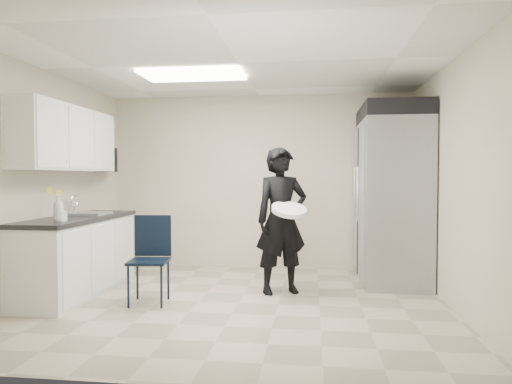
# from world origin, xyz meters

# --- Properties ---
(floor) EXTENTS (4.50, 4.50, 0.00)m
(floor) POSITION_xyz_m (0.00, 0.00, 0.00)
(floor) COLOR #B4A68D
(floor) RESTS_ON ground
(ceiling) EXTENTS (4.50, 4.50, 0.00)m
(ceiling) POSITION_xyz_m (0.00, 0.00, 2.60)
(ceiling) COLOR white
(ceiling) RESTS_ON back_wall
(back_wall) EXTENTS (4.50, 0.00, 4.50)m
(back_wall) POSITION_xyz_m (0.00, 2.00, 1.30)
(back_wall) COLOR beige
(back_wall) RESTS_ON floor
(left_wall) EXTENTS (0.00, 4.00, 4.00)m
(left_wall) POSITION_xyz_m (-2.25, 0.00, 1.30)
(left_wall) COLOR beige
(left_wall) RESTS_ON floor
(right_wall) EXTENTS (0.00, 4.00, 4.00)m
(right_wall) POSITION_xyz_m (2.25, 0.00, 1.30)
(right_wall) COLOR beige
(right_wall) RESTS_ON floor
(ceiling_panel) EXTENTS (1.20, 0.60, 0.02)m
(ceiling_panel) POSITION_xyz_m (-0.60, 0.40, 2.57)
(ceiling_panel) COLOR white
(ceiling_panel) RESTS_ON ceiling
(lower_counter) EXTENTS (0.60, 1.90, 0.86)m
(lower_counter) POSITION_xyz_m (-1.95, 0.20, 0.43)
(lower_counter) COLOR silver
(lower_counter) RESTS_ON floor
(countertop) EXTENTS (0.64, 1.95, 0.05)m
(countertop) POSITION_xyz_m (-1.95, 0.20, 0.89)
(countertop) COLOR black
(countertop) RESTS_ON lower_counter
(sink) EXTENTS (0.42, 0.40, 0.14)m
(sink) POSITION_xyz_m (-1.93, 0.45, 0.87)
(sink) COLOR gray
(sink) RESTS_ON countertop
(faucet) EXTENTS (0.02, 0.02, 0.24)m
(faucet) POSITION_xyz_m (-2.13, 0.45, 1.02)
(faucet) COLOR silver
(faucet) RESTS_ON countertop
(upper_cabinets) EXTENTS (0.35, 1.80, 0.75)m
(upper_cabinets) POSITION_xyz_m (-2.08, 0.20, 1.83)
(upper_cabinets) COLOR silver
(upper_cabinets) RESTS_ON left_wall
(towel_dispenser) EXTENTS (0.22, 0.30, 0.35)m
(towel_dispenser) POSITION_xyz_m (-2.14, 1.35, 1.62)
(towel_dispenser) COLOR black
(towel_dispenser) RESTS_ON left_wall
(notice_sticker_left) EXTENTS (0.00, 0.12, 0.07)m
(notice_sticker_left) POSITION_xyz_m (-2.24, 0.10, 1.22)
(notice_sticker_left) COLOR yellow
(notice_sticker_left) RESTS_ON left_wall
(notice_sticker_right) EXTENTS (0.00, 0.12, 0.07)m
(notice_sticker_right) POSITION_xyz_m (-2.24, 0.30, 1.18)
(notice_sticker_right) COLOR yellow
(notice_sticker_right) RESTS_ON left_wall
(commercial_fridge) EXTENTS (0.80, 1.35, 2.10)m
(commercial_fridge) POSITION_xyz_m (1.83, 1.27, 1.05)
(commercial_fridge) COLOR gray
(commercial_fridge) RESTS_ON floor
(fridge_compressor) EXTENTS (0.80, 1.35, 0.20)m
(fridge_compressor) POSITION_xyz_m (1.83, 1.27, 2.20)
(fridge_compressor) COLOR black
(fridge_compressor) RESTS_ON commercial_fridge
(folding_chair) EXTENTS (0.45, 0.45, 0.92)m
(folding_chair) POSITION_xyz_m (-0.96, -0.14, 0.46)
(folding_chair) COLOR black
(folding_chair) RESTS_ON floor
(man_tuxedo) EXTENTS (0.75, 0.64, 1.72)m
(man_tuxedo) POSITION_xyz_m (0.44, 0.50, 0.86)
(man_tuxedo) COLOR black
(man_tuxedo) RESTS_ON floor
(bucket_lid) EXTENTS (0.53, 0.53, 0.05)m
(bucket_lid) POSITION_xyz_m (0.54, 0.27, 1.01)
(bucket_lid) COLOR silver
(bucket_lid) RESTS_ON man_tuxedo
(soap_bottle_a) EXTENTS (0.12, 0.12, 0.28)m
(soap_bottle_a) POSITION_xyz_m (-1.84, -0.39, 1.05)
(soap_bottle_a) COLOR silver
(soap_bottle_a) RESTS_ON countertop
(soap_bottle_b) EXTENTS (0.10, 0.10, 0.17)m
(soap_bottle_b) POSITION_xyz_m (-1.81, -0.37, 0.99)
(soap_bottle_b) COLOR #B4B2BF
(soap_bottle_b) RESTS_ON countertop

